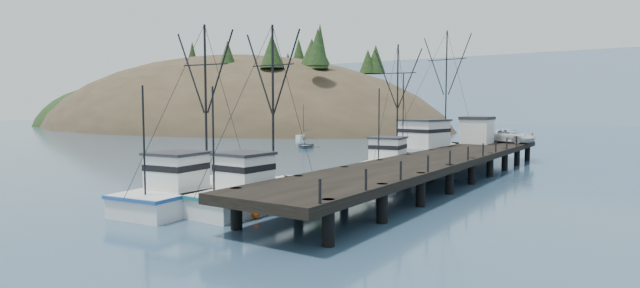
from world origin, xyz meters
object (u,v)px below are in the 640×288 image
(trawler_far, at_px, (393,164))
(trawler_mid, at_px, (196,192))
(pier, at_px, (439,160))
(motorboat, at_px, (306,148))
(trawler_near, at_px, (262,193))
(pier_shed, at_px, (477,130))
(work_vessel, at_px, (436,152))
(pickup_truck, at_px, (509,136))

(trawler_far, bearing_deg, trawler_mid, -100.56)
(pier, height_order, motorboat, pier)
(trawler_near, xyz_separation_m, trawler_far, (0.10, 17.51, 0.00))
(pier_shed, bearing_deg, trawler_far, -105.37)
(pier, relative_size, trawler_near, 4.00)
(work_vessel, height_order, pier_shed, work_vessel)
(trawler_near, bearing_deg, pickup_truck, 79.33)
(pier, relative_size, motorboat, 8.64)
(trawler_near, distance_m, pier_shed, 30.62)
(trawler_near, distance_m, trawler_mid, 4.00)
(trawler_near, relative_size, pickup_truck, 2.07)
(pier, height_order, pier_shed, pier_shed)
(work_vessel, height_order, motorboat, work_vessel)
(trawler_near, height_order, motorboat, trawler_near)
(pickup_truck, bearing_deg, trawler_near, -173.32)
(trawler_far, distance_m, motorboat, 28.34)
(pier_shed, xyz_separation_m, motorboat, (-25.54, 5.03, -3.42))
(pickup_truck, distance_m, motorboat, 28.38)
(trawler_far, xyz_separation_m, motorboat, (-22.03, 17.81, -0.82))
(work_vessel, height_order, pickup_truck, work_vessel)
(trawler_mid, relative_size, motorboat, 2.21)
(pickup_truck, bearing_deg, pier, -166.23)
(trawler_far, bearing_deg, motorboat, 141.04)
(pier, height_order, pickup_truck, pickup_truck)
(pier_shed, bearing_deg, trawler_mid, -102.49)
(trawler_near, bearing_deg, pier_shed, 83.19)
(pier, xyz_separation_m, pier_shed, (-1.50, 15.18, 1.73))
(trawler_far, xyz_separation_m, work_vessel, (0.67, 8.72, 0.41))
(trawler_near, height_order, trawler_far, trawler_far)
(pier, xyz_separation_m, motorboat, (-27.04, 20.20, -1.69))
(trawler_mid, bearing_deg, pier, 63.11)
(pier, xyz_separation_m, pickup_truck, (1.12, 18.00, 1.05))
(trawler_mid, xyz_separation_m, work_vessel, (4.28, 28.13, 0.41))
(trawler_near, bearing_deg, pier, 71.30)
(motorboat, bearing_deg, trawler_near, -86.30)
(trawler_near, bearing_deg, trawler_far, 89.66)
(trawler_mid, distance_m, trawler_far, 19.75)
(trawler_near, distance_m, motorboat, 41.58)
(trawler_mid, xyz_separation_m, motorboat, (-18.41, 37.22, -0.82))
(pier, bearing_deg, pier_shed, 95.64)
(trawler_far, height_order, work_vessel, work_vessel)
(trawler_far, distance_m, work_vessel, 8.76)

